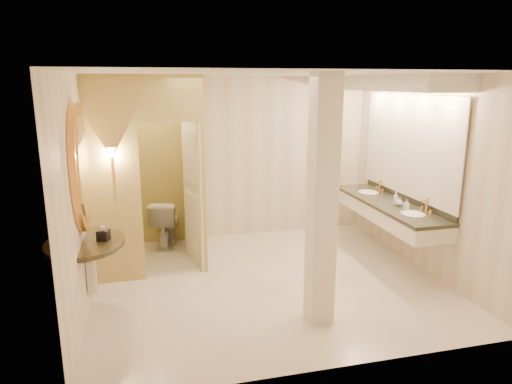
{
  "coord_description": "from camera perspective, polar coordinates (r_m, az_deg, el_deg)",
  "views": [
    {
      "loc": [
        -1.53,
        -5.47,
        2.6
      ],
      "look_at": [
        -0.13,
        0.2,
        1.19
      ],
      "focal_mm": 32.0,
      "sensor_mm": 36.0,
      "label": 1
    }
  ],
  "objects": [
    {
      "name": "wall_sconce",
      "position": [
        5.97,
        -17.6,
        4.59
      ],
      "size": [
        0.14,
        0.14,
        0.42
      ],
      "color": "#D99345",
      "rests_on": "toilet_closet"
    },
    {
      "name": "wall_back",
      "position": [
        7.72,
        -2.3,
        4.24
      ],
      "size": [
        4.5,
        0.02,
        2.7
      ],
      "primitive_type": "cube",
      "color": "beige",
      "rests_on": "floor"
    },
    {
      "name": "soap_bottle_c",
      "position": [
        6.88,
        17.07,
        -0.74
      ],
      "size": [
        0.09,
        0.09,
        0.19
      ],
      "primitive_type": "imported",
      "rotation": [
        0.0,
        0.0,
        -0.19
      ],
      "color": "#C6B28C",
      "rests_on": "vanity"
    },
    {
      "name": "toilet_closet",
      "position": [
        6.56,
        -10.04,
        2.7
      ],
      "size": [
        1.5,
        1.55,
        2.7
      ],
      "color": "#E3D577",
      "rests_on": "floor"
    },
    {
      "name": "tissue_box",
      "position": [
        5.39,
        -18.53,
        -5.13
      ],
      "size": [
        0.15,
        0.15,
        0.12
      ],
      "primitive_type": "cube",
      "rotation": [
        0.0,
        0.0,
        -0.33
      ],
      "color": "black",
      "rests_on": "console_shelf"
    },
    {
      "name": "wall_left",
      "position": [
        5.65,
        -20.85,
        -0.1
      ],
      "size": [
        0.02,
        4.0,
        2.7
      ],
      "primitive_type": "cube",
      "color": "beige",
      "rests_on": "floor"
    },
    {
      "name": "floor",
      "position": [
        6.24,
        1.61,
        -11.04
      ],
      "size": [
        4.5,
        4.5,
        0.0
      ],
      "primitive_type": "plane",
      "color": "white",
      "rests_on": "ground"
    },
    {
      "name": "soap_bottle_b",
      "position": [
        6.83,
        17.49,
        -1.16
      ],
      "size": [
        0.12,
        0.12,
        0.12
      ],
      "primitive_type": "imported",
      "rotation": [
        0.0,
        0.0,
        0.33
      ],
      "color": "silver",
      "rests_on": "vanity"
    },
    {
      "name": "wall_right",
      "position": [
        6.76,
        20.4,
        2.06
      ],
      "size": [
        0.02,
        4.0,
        2.7
      ],
      "primitive_type": "cube",
      "color": "beige",
      "rests_on": "floor"
    },
    {
      "name": "console_shelf",
      "position": [
        5.32,
        -20.86,
        -0.92
      ],
      "size": [
        1.07,
        1.07,
        1.99
      ],
      "color": "black",
      "rests_on": "floor"
    },
    {
      "name": "soap_bottle_a",
      "position": [
        6.67,
        18.28,
        -1.49
      ],
      "size": [
        0.07,
        0.07,
        0.14
      ],
      "primitive_type": "imported",
      "rotation": [
        0.0,
        0.0,
        0.19
      ],
      "color": "beige",
      "rests_on": "vanity"
    },
    {
      "name": "wall_front",
      "position": [
        3.99,
        9.45,
        -4.85
      ],
      "size": [
        4.5,
        0.02,
        2.7
      ],
      "primitive_type": "cube",
      "color": "beige",
      "rests_on": "floor"
    },
    {
      "name": "pillar",
      "position": [
        4.88,
        8.27,
        -1.4
      ],
      "size": [
        0.27,
        0.27,
        2.7
      ],
      "primitive_type": "cube",
      "color": "silver",
      "rests_on": "floor"
    },
    {
      "name": "vanity",
      "position": [
        6.9,
        16.88,
        4.9
      ],
      "size": [
        0.75,
        2.56,
        2.09
      ],
      "color": "silver",
      "rests_on": "floor"
    },
    {
      "name": "ceiling",
      "position": [
        5.68,
        1.79,
        14.58
      ],
      "size": [
        4.5,
        4.5,
        0.0
      ],
      "primitive_type": "plane",
      "rotation": [
        3.14,
        0.0,
        0.0
      ],
      "color": "silver",
      "rests_on": "wall_back"
    },
    {
      "name": "toilet",
      "position": [
        7.54,
        -11.23,
        -3.78
      ],
      "size": [
        0.59,
        0.84,
        0.77
      ],
      "primitive_type": "imported",
      "rotation": [
        0.0,
        0.0,
        2.91
      ],
      "color": "white",
      "rests_on": "floor"
    }
  ]
}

